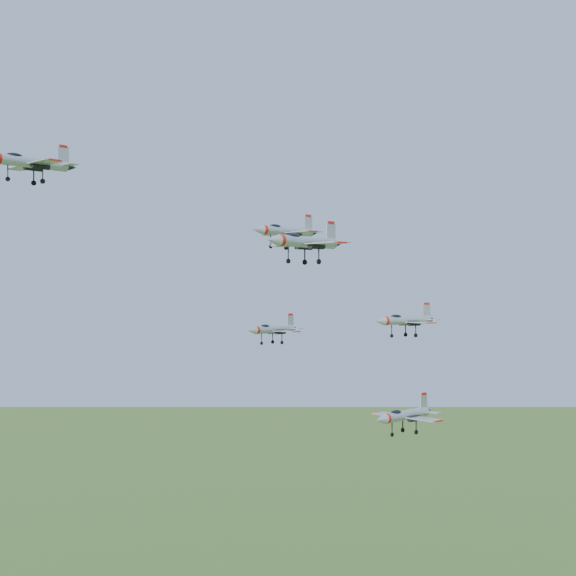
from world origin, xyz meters
TOP-DOWN VIEW (x-y plane):
  - jet_lead at (-28.50, 13.61)m, footprint 13.11×10.96m
  - jet_left_high at (0.35, -2.01)m, footprint 11.54×9.58m
  - jet_right_high at (-4.83, -13.15)m, footprint 12.65×10.58m
  - jet_left_low at (5.26, 7.91)m, footprint 10.44×8.77m
  - jet_right_low at (10.71, -13.88)m, footprint 10.45×8.60m
  - jet_trail at (21.56, -2.63)m, footprint 13.55×11.34m

SIDE VIEW (x-z plane):
  - jet_trail at x=21.56m, z-range 124.25..127.87m
  - jet_left_low at x=5.26m, z-range 137.36..140.16m
  - jet_right_low at x=10.71m, z-range 139.20..142.00m
  - jet_right_high at x=-4.83m, z-range 148.42..151.81m
  - jet_left_high at x=0.35m, z-range 150.73..153.82m
  - jet_lead at x=-28.50m, z-range 158.97..162.47m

